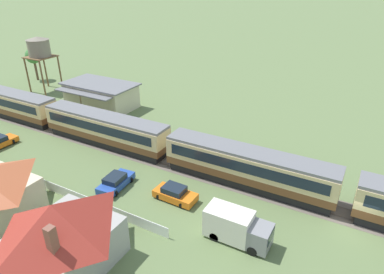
# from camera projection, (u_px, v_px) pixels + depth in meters

# --- Properties ---
(ground_plane) EXTENTS (600.00, 600.00, 0.00)m
(ground_plane) POSITION_uv_depth(u_px,v_px,m) (356.00, 230.00, 28.74)
(ground_plane) COLOR #607547
(passenger_train) EXTENTS (91.52, 2.95, 3.94)m
(passenger_train) POSITION_uv_depth(u_px,v_px,m) (250.00, 167.00, 33.68)
(passenger_train) COLOR brown
(passenger_train) RESTS_ON ground_plane
(railway_track) EXTENTS (137.73, 3.60, 0.04)m
(railway_track) POSITION_uv_depth(u_px,v_px,m) (234.00, 181.00, 35.35)
(railway_track) COLOR #665B51
(railway_track) RESTS_ON ground_plane
(station_building) EXTENTS (11.46, 7.57, 3.88)m
(station_building) POSITION_uv_depth(u_px,v_px,m) (101.00, 95.00, 53.46)
(station_building) COLOR beige
(station_building) RESTS_ON ground_plane
(water_tower) EXTENTS (4.31, 4.31, 9.49)m
(water_tower) POSITION_uv_depth(u_px,v_px,m) (39.00, 48.00, 58.16)
(water_tower) COLOR brown
(water_tower) RESTS_ON ground_plane
(cottage_red_roof_3) EXTENTS (6.55, 8.40, 5.74)m
(cottage_red_roof_3) POSITION_uv_depth(u_px,v_px,m) (57.00, 237.00, 23.71)
(cottage_red_roof_3) COLOR #9E9E99
(cottage_red_roof_3) RESTS_ON ground_plane
(picket_fence_front) EXTENTS (42.96, 0.06, 1.05)m
(picket_fence_front) POSITION_uv_depth(u_px,v_px,m) (1.00, 167.00, 36.90)
(picket_fence_front) COLOR white
(picket_fence_front) RESTS_ON ground_plane
(parked_car_orange) EXTENTS (4.16, 1.94, 1.42)m
(parked_car_orange) POSITION_uv_depth(u_px,v_px,m) (175.00, 194.00, 32.20)
(parked_car_orange) COLOR orange
(parked_car_orange) RESTS_ON ground_plane
(parked_car_blue) EXTENTS (2.45, 4.33, 1.38)m
(parked_car_blue) POSITION_uv_depth(u_px,v_px,m) (116.00, 182.00, 34.05)
(parked_car_blue) COLOR #284CA8
(parked_car_blue) RESTS_ON ground_plane
(delivery_truck_grey) EXTENTS (5.35, 2.11, 2.63)m
(delivery_truck_grey) POSITION_uv_depth(u_px,v_px,m) (236.00, 227.00, 27.10)
(delivery_truck_grey) COLOR gray
(delivery_truck_grey) RESTS_ON ground_plane
(yard_tree_0) EXTENTS (2.93, 2.93, 6.22)m
(yard_tree_0) POSITION_uv_depth(u_px,v_px,m) (33.00, 56.00, 65.47)
(yard_tree_0) COLOR brown
(yard_tree_0) RESTS_ON ground_plane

